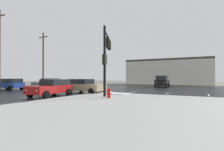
{
  "coord_description": "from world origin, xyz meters",
  "views": [
    {
      "loc": [
        14.21,
        -20.66,
        1.82
      ],
      "look_at": [
        -1.88,
        9.45,
        2.1
      ],
      "focal_mm": 29.78,
      "sensor_mm": 36.0,
      "label": 1
    }
  ],
  "objects_px": {
    "suv_black": "(162,81)",
    "sedan_tan": "(85,86)",
    "traffic_signal_mast": "(107,50)",
    "sedan_grey": "(48,83)",
    "sedan_blue": "(9,84)",
    "sedan_red": "(52,87)",
    "utility_pole_mid": "(0,49)",
    "fire_hydrant": "(109,93)",
    "utility_pole_far": "(43,59)"
  },
  "relations": [
    {
      "from": "sedan_blue",
      "to": "suv_black",
      "type": "relative_size",
      "value": 0.94
    },
    {
      "from": "sedan_red",
      "to": "utility_pole_far",
      "type": "distance_m",
      "value": 18.75
    },
    {
      "from": "traffic_signal_mast",
      "to": "sedan_tan",
      "type": "relative_size",
      "value": 1.31
    },
    {
      "from": "fire_hydrant",
      "to": "traffic_signal_mast",
      "type": "bearing_deg",
      "value": 123.91
    },
    {
      "from": "suv_black",
      "to": "utility_pole_mid",
      "type": "bearing_deg",
      "value": -45.59
    },
    {
      "from": "fire_hydrant",
      "to": "sedan_tan",
      "type": "relative_size",
      "value": 0.17
    },
    {
      "from": "traffic_signal_mast",
      "to": "suv_black",
      "type": "height_order",
      "value": "traffic_signal_mast"
    },
    {
      "from": "sedan_tan",
      "to": "sedan_grey",
      "type": "bearing_deg",
      "value": 162.69
    },
    {
      "from": "suv_black",
      "to": "sedan_tan",
      "type": "height_order",
      "value": "suv_black"
    },
    {
      "from": "sedan_blue",
      "to": "sedan_grey",
      "type": "relative_size",
      "value": 1.02
    },
    {
      "from": "sedan_tan",
      "to": "utility_pole_far",
      "type": "relative_size",
      "value": 0.46
    },
    {
      "from": "sedan_tan",
      "to": "traffic_signal_mast",
      "type": "bearing_deg",
      "value": -18.4
    },
    {
      "from": "traffic_signal_mast",
      "to": "suv_black",
      "type": "relative_size",
      "value": 1.24
    },
    {
      "from": "suv_black",
      "to": "utility_pole_far",
      "type": "height_order",
      "value": "utility_pole_far"
    },
    {
      "from": "sedan_grey",
      "to": "utility_pole_far",
      "type": "relative_size",
      "value": 0.45
    },
    {
      "from": "sedan_grey",
      "to": "sedan_tan",
      "type": "distance_m",
      "value": 11.16
    },
    {
      "from": "utility_pole_mid",
      "to": "utility_pole_far",
      "type": "distance_m",
      "value": 9.58
    },
    {
      "from": "suv_black",
      "to": "sedan_red",
      "type": "xyz_separation_m",
      "value": [
        -5.28,
        -21.71,
        -0.24
      ]
    },
    {
      "from": "suv_black",
      "to": "sedan_red",
      "type": "height_order",
      "value": "suv_black"
    },
    {
      "from": "sedan_blue",
      "to": "sedan_red",
      "type": "distance_m",
      "value": 12.56
    },
    {
      "from": "suv_black",
      "to": "utility_pole_far",
      "type": "distance_m",
      "value": 22.34
    },
    {
      "from": "fire_hydrant",
      "to": "utility_pole_far",
      "type": "height_order",
      "value": "utility_pole_far"
    },
    {
      "from": "sedan_grey",
      "to": "suv_black",
      "type": "bearing_deg",
      "value": 132.32
    },
    {
      "from": "traffic_signal_mast",
      "to": "sedan_blue",
      "type": "relative_size",
      "value": 1.32
    },
    {
      "from": "fire_hydrant",
      "to": "utility_pole_mid",
      "type": "height_order",
      "value": "utility_pole_mid"
    },
    {
      "from": "traffic_signal_mast",
      "to": "utility_pole_far",
      "type": "height_order",
      "value": "utility_pole_far"
    },
    {
      "from": "sedan_blue",
      "to": "sedan_grey",
      "type": "distance_m",
      "value": 5.38
    },
    {
      "from": "sedan_grey",
      "to": "sedan_red",
      "type": "relative_size",
      "value": 0.98
    },
    {
      "from": "utility_pole_mid",
      "to": "sedan_red",
      "type": "bearing_deg",
      "value": -10.33
    },
    {
      "from": "fire_hydrant",
      "to": "utility_pole_far",
      "type": "xyz_separation_m",
      "value": [
        -20.09,
        11.16,
        4.69
      ]
    },
    {
      "from": "sedan_blue",
      "to": "sedan_tan",
      "type": "xyz_separation_m",
      "value": [
        12.78,
        0.49,
        0.0
      ]
    },
    {
      "from": "sedan_blue",
      "to": "utility_pole_far",
      "type": "distance_m",
      "value": 9.26
    },
    {
      "from": "sedan_grey",
      "to": "utility_pole_far",
      "type": "distance_m",
      "value": 7.06
    },
    {
      "from": "sedan_blue",
      "to": "sedan_red",
      "type": "height_order",
      "value": "same"
    },
    {
      "from": "traffic_signal_mast",
      "to": "sedan_grey",
      "type": "xyz_separation_m",
      "value": [
        -14.08,
        5.94,
        -3.48
      ]
    },
    {
      "from": "sedan_tan",
      "to": "utility_pole_far",
      "type": "bearing_deg",
      "value": 158.88
    },
    {
      "from": "sedan_grey",
      "to": "traffic_signal_mast",
      "type": "bearing_deg",
      "value": 67.55
    },
    {
      "from": "traffic_signal_mast",
      "to": "sedan_tan",
      "type": "bearing_deg",
      "value": 43.03
    },
    {
      "from": "sedan_tan",
      "to": "utility_pole_mid",
      "type": "relative_size",
      "value": 0.43
    },
    {
      "from": "utility_pole_mid",
      "to": "sedan_tan",
      "type": "bearing_deg",
      "value": 8.62
    },
    {
      "from": "sedan_tan",
      "to": "utility_pole_mid",
      "type": "height_order",
      "value": "utility_pole_mid"
    },
    {
      "from": "sedan_blue",
      "to": "fire_hydrant",
      "type": "bearing_deg",
      "value": 165.97
    },
    {
      "from": "sedan_grey",
      "to": "suv_black",
      "type": "relative_size",
      "value": 0.92
    },
    {
      "from": "sedan_blue",
      "to": "suv_black",
      "type": "xyz_separation_m",
      "value": [
        17.31,
        18.09,
        0.24
      ]
    },
    {
      "from": "sedan_tan",
      "to": "utility_pole_mid",
      "type": "distance_m",
      "value": 13.74
    },
    {
      "from": "sedan_grey",
      "to": "suv_black",
      "type": "height_order",
      "value": "suv_black"
    },
    {
      "from": "suv_black",
      "to": "sedan_red",
      "type": "relative_size",
      "value": 1.06
    },
    {
      "from": "traffic_signal_mast",
      "to": "utility_pole_far",
      "type": "bearing_deg",
      "value": 40.85
    },
    {
      "from": "sedan_blue",
      "to": "suv_black",
      "type": "bearing_deg",
      "value": -137.43
    },
    {
      "from": "sedan_blue",
      "to": "sedan_tan",
      "type": "relative_size",
      "value": 0.99
    }
  ]
}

